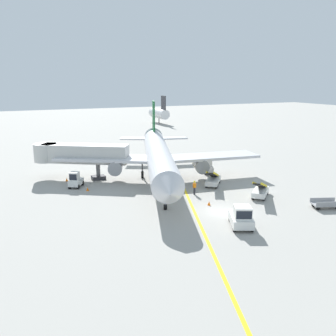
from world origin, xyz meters
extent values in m
plane|color=#9E9B93|center=(0.00, 0.00, 0.00)|extent=(300.00, 300.00, 0.00)
cube|color=yellow|center=(-1.12, 5.00, 0.00)|extent=(27.57, 75.30, 0.01)
cylinder|color=silver|center=(-1.12, 13.79, 3.45)|extent=(13.34, 29.33, 3.30)
cone|color=silver|center=(-6.64, -1.44, 3.45)|extent=(3.86, 3.36, 3.23)
cone|color=silver|center=(4.48, 29.20, 3.85)|extent=(3.90, 3.70, 3.14)
cube|color=silver|center=(6.44, 12.64, 3.05)|extent=(13.48, 6.15, 0.36)
cylinder|color=gray|center=(4.55, 12.26, 2.05)|extent=(2.88, 3.66, 1.90)
cube|color=silver|center=(-7.65, 17.75, 3.05)|extent=(13.36, 10.61, 0.36)
cylinder|color=gray|center=(-6.44, 16.25, 2.05)|extent=(2.88, 3.66, 1.90)
cube|color=#19592D|center=(3.66, 26.95, 7.50)|extent=(1.63, 3.86, 5.20)
cube|color=silver|center=(6.34, 25.55, 3.85)|extent=(5.54, 3.23, 0.24)
cube|color=silver|center=(0.70, 27.60, 3.85)|extent=(5.62, 4.38, 0.24)
cylinder|color=#4C4C51|center=(-5.04, 2.98, 1.56)|extent=(0.20, 0.20, 3.12)
cylinder|color=black|center=(-5.04, 2.98, 0.28)|extent=(0.52, 0.65, 0.56)
cylinder|color=#4C4C51|center=(1.63, 14.92, 1.56)|extent=(0.20, 0.20, 3.12)
cylinder|color=black|center=(1.63, 14.92, 0.48)|extent=(0.66, 1.02, 0.96)
cylinder|color=#4C4C51|center=(-2.50, 16.42, 1.56)|extent=(0.20, 0.20, 3.12)
cylinder|color=black|center=(-2.50, 16.42, 0.48)|extent=(0.66, 1.02, 0.96)
cube|color=black|center=(-5.96, 0.44, 3.80)|extent=(2.98, 1.90, 0.60)
cube|color=beige|center=(-9.85, 19.26, 3.60)|extent=(11.55, 8.57, 2.50)
cylinder|color=beige|center=(-14.69, 22.29, 3.60)|extent=(3.20, 3.20, 2.50)
cylinder|color=#59595B|center=(-8.33, 18.31, 1.18)|extent=(0.56, 0.56, 2.35)
cube|color=#333338|center=(-8.33, 18.31, 0.25)|extent=(1.80, 1.40, 0.50)
cube|color=silver|center=(-0.51, -4.28, 0.70)|extent=(3.26, 4.07, 0.80)
cube|color=silver|center=(-0.78, -4.85, 1.65)|extent=(2.07, 2.12, 1.10)
cube|color=black|center=(-1.11, -5.55, 1.65)|extent=(1.32, 0.68, 0.77)
cylinder|color=black|center=(-0.32, -5.76, 0.30)|extent=(0.46, 0.64, 0.60)
cylinder|color=black|center=(-1.78, -5.07, 0.30)|extent=(0.46, 0.64, 0.60)
cylinder|color=black|center=(0.76, -3.49, 0.30)|extent=(0.46, 0.64, 0.60)
cylinder|color=black|center=(-0.70, -2.79, 0.30)|extent=(0.46, 0.64, 0.60)
cube|color=silver|center=(7.36, 14.82, 0.65)|extent=(2.21, 2.73, 0.70)
cube|color=silver|center=(7.54, 15.20, 1.55)|extent=(1.40, 1.42, 1.10)
cube|color=black|center=(7.77, 15.67, 1.55)|extent=(0.91, 0.49, 0.77)
cylinder|color=black|center=(7.23, 15.82, 0.30)|extent=(0.46, 0.64, 0.60)
cylinder|color=black|center=(8.22, 15.34, 0.30)|extent=(0.46, 0.64, 0.60)
cylinder|color=black|center=(6.50, 14.30, 0.30)|extent=(0.46, 0.64, 0.60)
cylinder|color=black|center=(7.50, 13.83, 0.30)|extent=(0.46, 0.64, 0.60)
cube|color=silver|center=(-11.95, 15.66, 0.65)|extent=(2.35, 2.73, 0.70)
cube|color=silver|center=(-12.16, 15.30, 1.55)|extent=(1.45, 1.46, 1.10)
cube|color=black|center=(-12.43, 14.85, 1.55)|extent=(0.88, 0.57, 0.77)
cylinder|color=black|center=(-11.91, 14.65, 0.30)|extent=(0.50, 0.63, 0.60)
cylinder|color=black|center=(-12.85, 15.22, 0.30)|extent=(0.50, 0.63, 0.60)
cylinder|color=black|center=(-11.04, 16.09, 0.30)|extent=(0.50, 0.63, 0.60)
cylinder|color=black|center=(-11.98, 16.66, 0.30)|extent=(0.50, 0.63, 0.60)
cube|color=silver|center=(7.01, 2.35, 0.60)|extent=(3.81, 3.68, 0.60)
cylinder|color=black|center=(6.47, 0.98, 0.30)|extent=(0.59, 0.57, 0.60)
cylinder|color=black|center=(5.60, 1.91, 0.30)|extent=(0.59, 0.57, 0.60)
cylinder|color=black|center=(8.42, 2.78, 0.30)|extent=(0.59, 0.57, 0.60)
cylinder|color=black|center=(7.55, 3.72, 0.30)|extent=(0.59, 0.57, 0.60)
cube|color=black|center=(6.57, 1.94, 1.55)|extent=(4.28, 4.05, 1.76)
cube|color=yellow|center=(6.87, 1.61, 1.67)|extent=(3.74, 3.47, 1.84)
cube|color=yellow|center=(6.26, 2.27, 1.67)|extent=(3.74, 3.47, 1.84)
cube|color=silver|center=(4.57, 8.97, 0.60)|extent=(3.59, 3.88, 0.60)
cylinder|color=black|center=(4.20, 7.54, 0.30)|extent=(0.55, 0.60, 0.60)
cylinder|color=black|center=(3.23, 8.36, 0.30)|extent=(0.55, 0.60, 0.60)
cylinder|color=black|center=(5.91, 9.58, 0.30)|extent=(0.55, 0.60, 0.60)
cylinder|color=black|center=(4.93, 10.40, 0.30)|extent=(0.55, 0.60, 0.60)
cube|color=black|center=(4.18, 8.51, 1.55)|extent=(3.89, 4.41, 1.76)
cube|color=yellow|center=(4.53, 8.22, 1.67)|extent=(3.28, 3.90, 1.84)
cube|color=yellow|center=(3.84, 8.80, 1.67)|extent=(3.28, 3.90, 1.84)
cube|color=#A5A5A8|center=(10.83, -3.84, 0.44)|extent=(3.15, 2.41, 0.16)
cube|color=gray|center=(11.10, -3.14, 0.69)|extent=(2.63, 1.07, 0.50)
cube|color=gray|center=(10.56, -4.54, 0.69)|extent=(2.63, 1.07, 0.50)
cylinder|color=black|center=(12.03, -3.66, 0.18)|extent=(0.38, 0.24, 0.36)
cylinder|color=black|center=(10.07, -2.90, 0.18)|extent=(0.38, 0.24, 0.36)
cylinder|color=black|center=(9.64, -4.02, 0.18)|extent=(0.38, 0.24, 0.36)
cylinder|color=#26262D|center=(0.39, 6.45, 0.42)|extent=(0.24, 0.24, 0.85)
cube|color=orange|center=(0.39, 6.45, 1.13)|extent=(0.36, 0.22, 0.56)
sphere|color=beige|center=(0.39, 6.45, 1.52)|extent=(0.20, 0.20, 0.20)
sphere|color=yellow|center=(0.39, 6.45, 1.58)|extent=(0.24, 0.24, 0.24)
cone|color=orange|center=(-0.06, 2.25, 0.22)|extent=(0.36, 0.36, 0.44)
cone|color=orange|center=(-12.54, 19.12, 0.22)|extent=(0.36, 0.36, 0.44)
cone|color=orange|center=(0.44, 15.14, 0.22)|extent=(0.36, 0.36, 0.44)
cone|color=orange|center=(-10.99, 13.41, 0.22)|extent=(0.36, 0.36, 0.44)
cylinder|color=silver|center=(26.90, 78.34, 3.10)|extent=(3.00, 10.00, 3.00)
cylinder|color=#3F3F3F|center=(26.90, 78.34, 0.80)|extent=(0.30, 0.30, 1.60)
cube|color=#333338|center=(26.90, 74.84, 6.60)|extent=(0.24, 3.20, 4.40)
camera|label=1|loc=(-20.60, -31.43, 13.48)|focal=39.93mm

